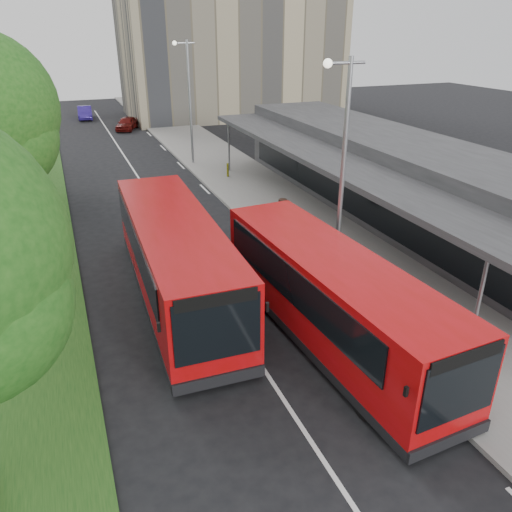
# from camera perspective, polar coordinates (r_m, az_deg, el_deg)

# --- Properties ---
(ground) EXTENTS (120.00, 120.00, 0.00)m
(ground) POSITION_cam_1_polar(r_m,az_deg,el_deg) (15.71, -1.00, -10.04)
(ground) COLOR black
(ground) RESTS_ON ground
(pavement) EXTENTS (5.00, 80.00, 0.15)m
(pavement) POSITION_cam_1_polar(r_m,az_deg,el_deg) (34.90, -3.43, 10.05)
(pavement) COLOR gray
(pavement) RESTS_ON ground
(grass_verge) EXTENTS (5.00, 80.00, 0.10)m
(grass_verge) POSITION_cam_1_polar(r_m,az_deg,el_deg) (33.39, -25.26, 6.97)
(grass_verge) COLOR #1B4516
(grass_verge) RESTS_ON ground
(lane_centre_line) EXTENTS (0.12, 70.00, 0.01)m
(lane_centre_line) POSITION_cam_1_polar(r_m,az_deg,el_deg) (28.87, -11.64, 6.24)
(lane_centre_line) COLOR silver
(lane_centre_line) RESTS_ON ground
(kerb_dashes) EXTENTS (0.12, 56.00, 0.01)m
(kerb_dashes) POSITION_cam_1_polar(r_m,az_deg,el_deg) (33.27, -7.34, 9.02)
(kerb_dashes) COLOR silver
(kerb_dashes) RESTS_ON ground
(office_block) EXTENTS (22.00, 12.00, 18.00)m
(office_block) POSITION_cam_1_polar(r_m,az_deg,el_deg) (57.14, -3.00, 24.87)
(office_block) COLOR gray
(office_block) RESTS_ON ground
(station_building) EXTENTS (7.70, 26.00, 4.00)m
(station_building) POSITION_cam_1_polar(r_m,az_deg,el_deg) (26.20, 15.40, 8.62)
(station_building) COLOR #2B2B2D
(station_building) RESTS_ON ground
(tree_far) EXTENTS (4.68, 4.68, 7.51)m
(tree_far) POSITION_cam_1_polar(r_m,az_deg,el_deg) (33.48, -26.76, 15.27)
(tree_far) COLOR black
(tree_far) RESTS_ON ground
(lamp_post_near) EXTENTS (1.44, 0.28, 8.00)m
(lamp_post_near) POSITION_cam_1_polar(r_m,az_deg,el_deg) (17.04, 9.68, 10.01)
(lamp_post_near) COLOR gray
(lamp_post_near) RESTS_ON pavement
(lamp_post_far) EXTENTS (1.44, 0.28, 8.00)m
(lamp_post_far) POSITION_cam_1_polar(r_m,az_deg,el_deg) (35.40, -7.74, 17.75)
(lamp_post_far) COLOR gray
(lamp_post_far) RESTS_ON pavement
(bus_main) EXTENTS (3.19, 10.35, 2.89)m
(bus_main) POSITION_cam_1_polar(r_m,az_deg,el_deg) (15.30, 8.59, -4.81)
(bus_main) COLOR #AE090F
(bus_main) RESTS_ON ground
(bus_second) EXTENTS (3.09, 10.91, 3.06)m
(bus_second) POSITION_cam_1_polar(r_m,az_deg,el_deg) (17.60, -9.16, -0.39)
(bus_second) COLOR #AE090F
(bus_second) RESTS_ON ground
(litter_bin) EXTENTS (0.50, 0.50, 0.81)m
(litter_bin) POSITION_cam_1_polar(r_m,az_deg,el_deg) (25.61, 3.07, 5.62)
(litter_bin) COLOR #341D15
(litter_bin) RESTS_ON pavement
(bollard) EXTENTS (0.17, 0.17, 0.86)m
(bollard) POSITION_cam_1_polar(r_m,az_deg,el_deg) (32.39, -3.25, 9.80)
(bollard) COLOR #D6D60B
(bollard) RESTS_ON pavement
(car_near) EXTENTS (2.80, 3.89, 1.23)m
(car_near) POSITION_cam_1_polar(r_m,az_deg,el_deg) (49.88, -14.55, 14.46)
(car_near) COLOR #540D0C
(car_near) RESTS_ON ground
(car_far) EXTENTS (1.63, 4.05, 1.31)m
(car_far) POSITION_cam_1_polar(r_m,az_deg,el_deg) (57.20, -18.96, 15.23)
(car_far) COLOR navy
(car_far) RESTS_ON ground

